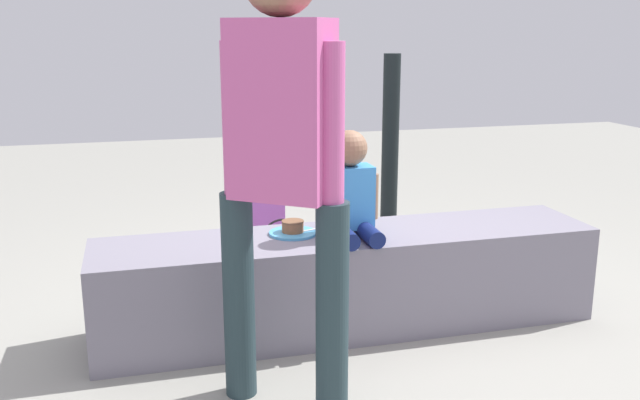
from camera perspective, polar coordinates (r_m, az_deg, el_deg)
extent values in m
plane|color=gray|center=(3.36, 2.34, -10.28)|extent=(12.00, 12.00, 0.00)
cube|color=gray|center=(3.27, 2.38, -6.63)|extent=(2.33, 0.48, 0.46)
cylinder|color=navy|center=(3.05, 1.98, -2.89)|extent=(0.08, 0.25, 0.08)
cylinder|color=navy|center=(3.09, 4.00, -2.72)|extent=(0.08, 0.25, 0.08)
cube|color=#3D94E2|center=(3.13, 2.40, 0.26)|extent=(0.21, 0.13, 0.28)
sphere|color=#8C664C|center=(3.09, 2.44, 4.29)|extent=(0.16, 0.16, 0.16)
cylinder|color=#8C664C|center=(3.10, 0.37, 0.04)|extent=(0.05, 0.05, 0.21)
cylinder|color=#8C664C|center=(3.17, 4.38, 0.30)|extent=(0.05, 0.05, 0.21)
cylinder|color=#23363B|center=(2.50, 1.01, -9.11)|extent=(0.12, 0.12, 0.80)
cylinder|color=#23363B|center=(2.64, -6.71, -7.89)|extent=(0.12, 0.12, 0.80)
cube|color=#CC589A|center=(2.38, -3.18, 7.38)|extent=(0.40, 0.37, 0.61)
cylinder|color=#CC589A|center=(2.32, 0.88, 5.82)|extent=(0.10, 0.10, 0.58)
cylinder|color=#CC589A|center=(2.47, -6.96, 6.20)|extent=(0.10, 0.10, 0.58)
cylinder|color=#4CA5D8|center=(3.19, -2.25, -2.73)|extent=(0.22, 0.22, 0.01)
cylinder|color=brown|center=(3.18, -2.26, -2.24)|extent=(0.10, 0.10, 0.04)
cylinder|color=brown|center=(3.17, -2.26, -1.78)|extent=(0.10, 0.10, 0.01)
cube|color=silver|center=(3.19, -1.15, -2.55)|extent=(0.11, 0.04, 0.00)
cube|color=#B259BF|center=(4.47, -4.48, -1.88)|extent=(0.24, 0.08, 0.32)
torus|color=white|center=(4.42, -5.19, 0.09)|extent=(0.09, 0.01, 0.09)
torus|color=white|center=(4.44, -3.85, 0.18)|extent=(0.09, 0.01, 0.09)
cylinder|color=black|center=(4.67, 5.62, -2.99)|extent=(0.36, 0.36, 0.04)
cylinder|color=black|center=(4.53, 5.80, 4.43)|extent=(0.11, 0.11, 1.18)
cylinder|color=silver|center=(3.72, -13.14, -6.99)|extent=(0.06, 0.06, 0.14)
cone|color=silver|center=(3.69, -13.22, -5.78)|extent=(0.06, 0.06, 0.03)
cylinder|color=blue|center=(3.69, -13.23, -5.49)|extent=(0.03, 0.03, 0.01)
cylinder|color=silver|center=(3.72, -15.35, -7.00)|extent=(0.07, 0.07, 0.16)
cone|color=silver|center=(3.69, -15.45, -5.65)|extent=(0.06, 0.06, 0.03)
cylinder|color=white|center=(3.68, -15.47, -5.33)|extent=(0.03, 0.03, 0.02)
cylinder|color=red|center=(4.16, 13.17, -4.92)|extent=(0.09, 0.09, 0.12)
cube|color=white|center=(4.28, -14.91, -4.32)|extent=(0.29, 0.29, 0.14)
cube|color=black|center=(3.94, -3.11, -4.81)|extent=(0.33, 0.14, 0.22)
torus|color=black|center=(3.91, -3.13, -3.26)|extent=(0.24, 0.01, 0.24)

